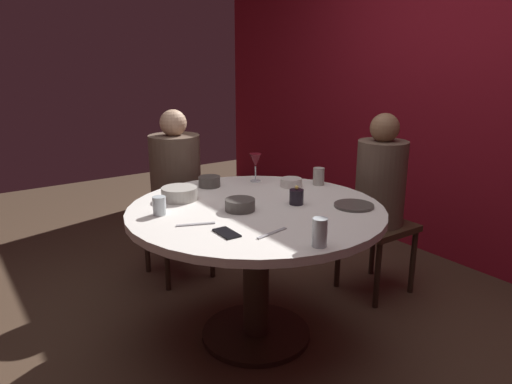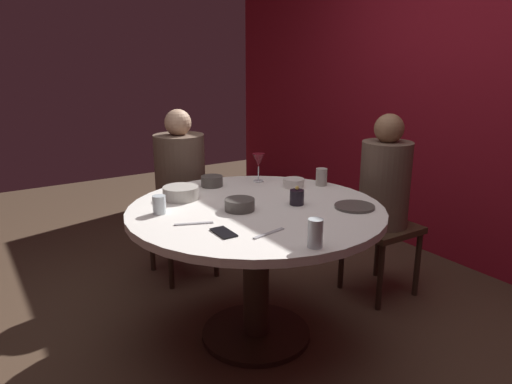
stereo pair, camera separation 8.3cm
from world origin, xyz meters
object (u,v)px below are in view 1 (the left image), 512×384
(dining_table, at_px, (256,235))
(candle_holder, at_px, (296,197))
(wine_glass, at_px, (255,161))
(bowl_small_white, at_px, (291,182))
(seated_diner_left, at_px, (176,176))
(bowl_serving_large, at_px, (180,194))
(dinner_plate, at_px, (354,205))
(bowl_salad_center, at_px, (210,181))
(bowl_sauce_side, at_px, (240,205))
(cup_near_candle, at_px, (319,176))
(cell_phone, at_px, (227,233))
(seated_diner_back, at_px, (380,185))
(cup_by_right_diner, at_px, (320,232))
(cup_by_left_diner, at_px, (159,206))

(dining_table, distance_m, candle_holder, 0.29)
(candle_holder, relative_size, wine_glass, 0.57)
(bowl_small_white, bearing_deg, candle_holder, -34.52)
(seated_diner_left, relative_size, bowl_serving_large, 6.02)
(dinner_plate, bearing_deg, bowl_serving_large, -132.83)
(wine_glass, xyz_separation_m, bowl_salad_center, (-0.06, -0.29, -0.10))
(bowl_small_white, height_order, bowl_sauce_side, bowl_sauce_side)
(wine_glass, bearing_deg, bowl_salad_center, -101.34)
(wine_glass, bearing_deg, seated_diner_left, -150.62)
(seated_diner_left, distance_m, candle_holder, 1.05)
(dinner_plate, xyz_separation_m, bowl_small_white, (-0.49, -0.02, 0.02))
(dining_table, xyz_separation_m, bowl_sauce_side, (0.00, -0.10, 0.19))
(candle_holder, distance_m, bowl_sauce_side, 0.31)
(dining_table, height_order, cup_near_candle, cup_near_candle)
(candle_holder, relative_size, dinner_plate, 0.49)
(dining_table, relative_size, candle_holder, 13.18)
(cell_phone, distance_m, bowl_sauce_side, 0.33)
(seated_diner_left, distance_m, cell_phone, 1.23)
(wine_glass, bearing_deg, bowl_serving_large, -81.53)
(cup_near_candle, bearing_deg, candle_holder, -57.91)
(wine_glass, height_order, cell_phone, wine_glass)
(seated_diner_left, bearing_deg, bowl_small_white, 28.33)
(candle_holder, bearing_deg, seated_diner_back, 96.18)
(seated_diner_left, height_order, bowl_small_white, seated_diner_left)
(bowl_serving_large, bearing_deg, cup_by_right_diner, 10.85)
(dining_table, xyz_separation_m, cup_by_left_diner, (-0.17, -0.46, 0.20))
(bowl_small_white, xyz_separation_m, cup_by_left_diner, (0.04, -0.86, 0.02))
(dining_table, bearing_deg, cup_by_right_diner, -8.72)
(bowl_serving_large, xyz_separation_m, cup_by_left_diner, (0.17, -0.19, 0.01))
(candle_holder, height_order, cup_by_right_diner, cup_by_right_diner)
(bowl_small_white, bearing_deg, bowl_serving_large, -101.58)
(bowl_salad_center, distance_m, cup_by_left_diner, 0.56)
(seated_diner_back, xyz_separation_m, cup_by_left_diner, (-0.17, -1.41, 0.08))
(wine_glass, relative_size, cell_phone, 1.26)
(seated_diner_left, xyz_separation_m, bowl_sauce_side, (0.95, -0.10, 0.06))
(dining_table, distance_m, cell_phone, 0.44)
(dinner_plate, xyz_separation_m, bowl_serving_large, (-0.63, -0.68, 0.03))
(seated_diner_left, relative_size, bowl_sauce_side, 7.71)
(seated_diner_left, distance_m, seated_diner_back, 1.35)
(dining_table, relative_size, seated_diner_left, 1.13)
(cup_by_right_diner, bearing_deg, bowl_salad_center, 175.10)
(cell_phone, bearing_deg, dinner_plate, 177.88)
(wine_glass, distance_m, cup_near_candle, 0.40)
(wine_glass, distance_m, bowl_small_white, 0.26)
(bowl_sauce_side, bearing_deg, bowl_small_white, 112.72)
(seated_diner_left, relative_size, bowl_small_white, 9.22)
(cup_by_left_diner, bearing_deg, bowl_serving_large, 131.82)
(cup_by_left_diner, bearing_deg, bowl_sauce_side, 64.29)
(candle_holder, bearing_deg, cup_by_left_diner, -110.97)
(seated_diner_back, relative_size, bowl_small_white, 9.24)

